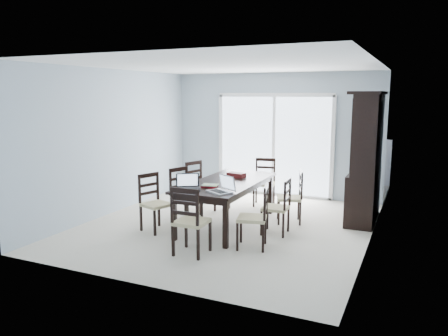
{
  "coord_description": "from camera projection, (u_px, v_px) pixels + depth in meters",
  "views": [
    {
      "loc": [
        2.82,
        -6.4,
        2.15
      ],
      "look_at": [
        -0.05,
        0.0,
        0.97
      ],
      "focal_mm": 35.0,
      "sensor_mm": 36.0,
      "label": 1
    }
  ],
  "objects": [
    {
      "name": "book_stack",
      "position": [
        210.0,
        186.0,
        6.68
      ],
      "size": [
        0.27,
        0.23,
        0.04
      ],
      "rotation": [
        0.0,
        0.0,
        0.04
      ],
      "color": "maroon",
      "rests_on": "dining_table"
    },
    {
      "name": "chair_end_far",
      "position": [
        265.0,
        176.0,
        8.58
      ],
      "size": [
        0.47,
        0.48,
        1.05
      ],
      "rotation": [
        0.0,
        0.0,
        3.36
      ],
      "color": "black",
      "rests_on": "floor"
    },
    {
      "name": "chair_left_near",
      "position": [
        153.0,
        196.0,
        6.95
      ],
      "size": [
        0.52,
        0.51,
        1.05
      ],
      "rotation": [
        0.0,
        0.0,
        -1.91
      ],
      "color": "black",
      "rests_on": "floor"
    },
    {
      "name": "laptop_silver",
      "position": [
        219.0,
        188.0,
        6.3
      ],
      "size": [
        0.43,
        0.39,
        0.24
      ],
      "rotation": [
        0.0,
        0.0,
        -0.53
      ],
      "color": "silver",
      "rests_on": "dining_table"
    },
    {
      "name": "dining_table",
      "position": [
        227.0,
        186.0,
        7.14
      ],
      "size": [
        1.0,
        2.2,
        0.75
      ],
      "color": "black",
      "rests_on": "floor"
    },
    {
      "name": "floor",
      "position": [
        227.0,
        225.0,
        7.26
      ],
      "size": [
        5.0,
        5.0,
        0.0
      ],
      "primitive_type": "plane",
      "color": "beige",
      "rests_on": "ground"
    },
    {
      "name": "wall_left",
      "position": [
        114.0,
        142.0,
        7.95
      ],
      "size": [
        0.02,
        5.0,
        2.6
      ],
      "primitive_type": "cube",
      "color": "#9FB0BD",
      "rests_on": "floor"
    },
    {
      "name": "balcony",
      "position": [
        286.0,
        188.0,
        10.41
      ],
      "size": [
        4.5,
        2.0,
        0.1
      ],
      "primitive_type": "cube",
      "color": "gray",
      "rests_on": "ground"
    },
    {
      "name": "laptop_dark",
      "position": [
        188.0,
        186.0,
        6.46
      ],
      "size": [
        0.42,
        0.38,
        0.24
      ],
      "rotation": [
        0.0,
        0.0,
        0.56
      ],
      "color": "black",
      "rests_on": "dining_table"
    },
    {
      "name": "ceiling",
      "position": [
        227.0,
        65.0,
        6.82
      ],
      "size": [
        5.0,
        5.0,
        0.0
      ],
      "primitive_type": "plane",
      "rotation": [
        3.14,
        0.0,
        0.0
      ],
      "color": "white",
      "rests_on": "back_wall"
    },
    {
      "name": "chair_end_near",
      "position": [
        188.0,
        214.0,
        5.79
      ],
      "size": [
        0.42,
        0.44,
        1.1
      ],
      "rotation": [
        0.0,
        0.0,
        0.02
      ],
      "color": "black",
      "rests_on": "floor"
    },
    {
      "name": "chair_left_far",
      "position": [
        198.0,
        181.0,
        8.1
      ],
      "size": [
        0.52,
        0.52,
        1.07
      ],
      "rotation": [
        0.0,
        0.0,
        -1.92
      ],
      "color": "black",
      "rests_on": "floor"
    },
    {
      "name": "wall_right",
      "position": [
        373.0,
        156.0,
        6.13
      ],
      "size": [
        0.02,
        5.0,
        2.6
      ],
      "primitive_type": "cube",
      "color": "#9FB0BD",
      "rests_on": "floor"
    },
    {
      "name": "sliding_door",
      "position": [
        274.0,
        145.0,
        9.3
      ],
      "size": [
        2.52,
        0.05,
        2.18
      ],
      "color": "silver",
      "rests_on": "floor"
    },
    {
      "name": "chair_right_far",
      "position": [
        295.0,
        191.0,
        7.34
      ],
      "size": [
        0.51,
        0.5,
        1.04
      ],
      "rotation": [
        0.0,
        0.0,
        1.91
      ],
      "color": "black",
      "rests_on": "floor"
    },
    {
      "name": "china_hutch",
      "position": [
        366.0,
        159.0,
        7.38
      ],
      "size": [
        0.5,
        1.38,
        2.2
      ],
      "color": "black",
      "rests_on": "floor"
    },
    {
      "name": "back_wall",
      "position": [
        274.0,
        135.0,
        9.29
      ],
      "size": [
        4.5,
        0.02,
        2.6
      ],
      "primitive_type": "cube",
      "color": "#9FB0BD",
      "rests_on": "floor"
    },
    {
      "name": "chair_right_near",
      "position": [
        258.0,
        210.0,
        6.11
      ],
      "size": [
        0.49,
        0.48,
        1.05
      ],
      "rotation": [
        0.0,
        0.0,
        1.81
      ],
      "color": "black",
      "rests_on": "floor"
    },
    {
      "name": "hot_tub",
      "position": [
        251.0,
        163.0,
        10.83
      ],
      "size": [
        1.93,
        1.76,
        0.92
      ],
      "rotation": [
        0.0,
        0.0,
        -0.11
      ],
      "color": "maroon",
      "rests_on": "balcony"
    },
    {
      "name": "railing",
      "position": [
        298.0,
        157.0,
        11.21
      ],
      "size": [
        4.5,
        0.06,
        1.1
      ],
      "primitive_type": "cube",
      "color": "#99999E",
      "rests_on": "balcony"
    },
    {
      "name": "chair_left_mid",
      "position": [
        183.0,
        189.0,
        7.41
      ],
      "size": [
        0.52,
        0.52,
        1.07
      ],
      "rotation": [
        0.0,
        0.0,
        -1.92
      ],
      "color": "black",
      "rests_on": "floor"
    },
    {
      "name": "cell_phone",
      "position": [
        195.0,
        192.0,
        6.3
      ],
      "size": [
        0.12,
        0.07,
        0.01
      ],
      "primitive_type": "cube",
      "rotation": [
        0.0,
        0.0,
        -0.18
      ],
      "color": "black",
      "rests_on": "dining_table"
    },
    {
      "name": "chair_right_mid",
      "position": [
        281.0,
        201.0,
        6.72
      ],
      "size": [
        0.41,
        0.4,
        1.01
      ],
      "rotation": [
        0.0,
        0.0,
        1.62
      ],
      "color": "black",
      "rests_on": "floor"
    },
    {
      "name": "game_box",
      "position": [
        236.0,
        175.0,
        7.47
      ],
      "size": [
        0.33,
        0.2,
        0.08
      ],
      "primitive_type": "cube",
      "rotation": [
        0.0,
        0.0,
        -0.15
      ],
      "color": "#4A110E",
      "rests_on": "dining_table"
    }
  ]
}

